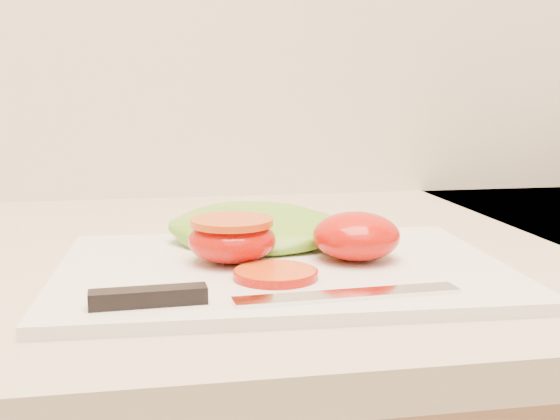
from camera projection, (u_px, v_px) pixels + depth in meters
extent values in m
cube|color=#C0B796|center=(382.00, 254.00, 0.74)|extent=(3.92, 0.65, 0.03)
cube|color=white|center=(282.00, 269.00, 0.60)|extent=(0.39, 0.29, 0.01)
ellipsoid|color=red|center=(356.00, 236.00, 0.61)|extent=(0.08, 0.08, 0.04)
ellipsoid|color=red|center=(232.00, 240.00, 0.60)|extent=(0.08, 0.08, 0.04)
cylinder|color=red|center=(232.00, 222.00, 0.60)|extent=(0.07, 0.07, 0.01)
cylinder|color=#CC590B|center=(276.00, 274.00, 0.55)|extent=(0.06, 0.06, 0.01)
ellipsoid|color=#75B830|center=(254.00, 228.00, 0.67)|extent=(0.20, 0.16, 0.03)
ellipsoid|color=#75B830|center=(302.00, 229.00, 0.68)|extent=(0.13, 0.12, 0.02)
cube|color=silver|center=(348.00, 295.00, 0.51)|extent=(0.17, 0.03, 0.00)
cube|color=black|center=(148.00, 297.00, 0.49)|extent=(0.08, 0.02, 0.01)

